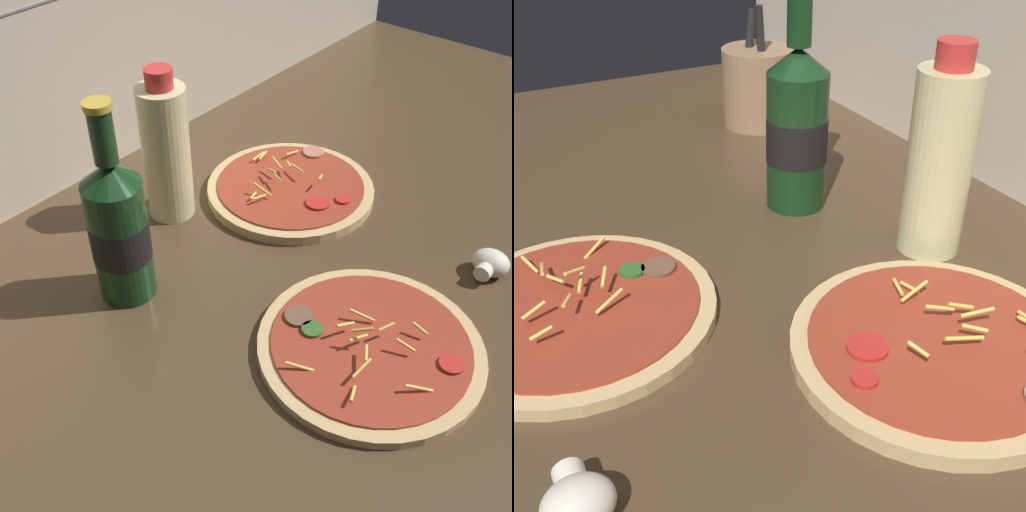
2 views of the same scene
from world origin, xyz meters
The scene contains 7 objects.
counter_slab centered at (0.00, 0.00, 1.25)cm, with size 160.00×90.00×2.50cm.
pizza_near centered at (-9.89, -8.71, 3.25)cm, with size 25.94×25.94×4.71cm.
pizza_far centered at (9.57, 17.34, 3.40)cm, with size 25.16×25.16×4.34cm.
beer_bottle centered at (-20.35, 20.43, 12.28)cm, with size 7.17×7.17×26.06cm.
oil_bottle centered at (-4.89, 28.21, 12.65)cm, with size 6.71×6.71×22.06cm.
mushroom_left centered at (11.47, -13.52, 4.19)cm, with size 5.08×4.84×3.39cm.
utensil_crock centered at (-46.87, 28.65, 8.46)cm, with size 10.89×10.89×18.08cm.
Camera 2 is at (40.21, -14.69, 39.23)cm, focal length 45.00 mm.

